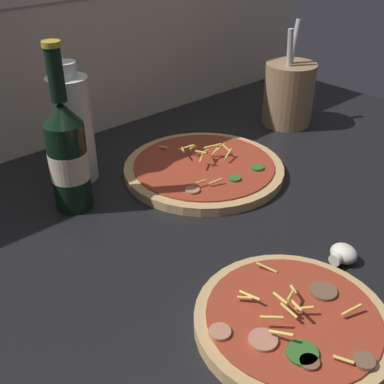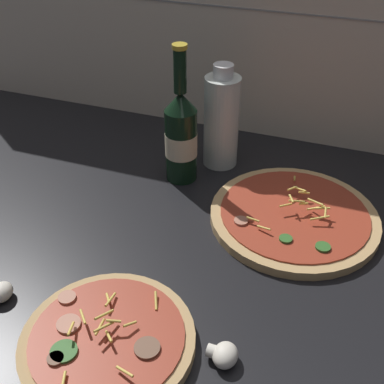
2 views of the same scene
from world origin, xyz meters
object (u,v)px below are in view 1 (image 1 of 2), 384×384
(pizza_far, at_px, (204,169))
(beer_bottle, at_px, (67,154))
(oil_bottle, at_px, (73,128))
(pizza_near, at_px, (292,321))
(utensil_crock, at_px, (288,93))
(mushroom_right, at_px, (343,254))

(pizza_far, relative_size, beer_bottle, 1.10)
(oil_bottle, bearing_deg, pizza_near, -90.42)
(beer_bottle, relative_size, utensil_crock, 1.19)
(beer_bottle, distance_m, utensil_crock, 0.54)
(pizza_near, bearing_deg, utensil_crock, 39.15)
(oil_bottle, height_order, utensil_crock, utensil_crock)
(utensil_crock, bearing_deg, pizza_far, -170.94)
(mushroom_right, xyz_separation_m, utensil_crock, (0.33, 0.37, 0.06))
(pizza_near, distance_m, beer_bottle, 0.42)
(pizza_near, bearing_deg, oil_bottle, 89.58)
(pizza_far, bearing_deg, beer_bottle, 165.23)
(pizza_far, bearing_deg, mushroom_right, -95.95)
(pizza_far, height_order, beer_bottle, beer_bottle)
(pizza_near, bearing_deg, pizza_far, 62.08)
(beer_bottle, bearing_deg, oil_bottle, 54.89)
(oil_bottle, bearing_deg, utensil_crock, -10.98)
(pizza_near, distance_m, utensil_crock, 0.63)
(mushroom_right, bearing_deg, beer_bottle, 118.10)
(utensil_crock, bearing_deg, beer_bottle, 178.49)
(beer_bottle, height_order, utensil_crock, beer_bottle)
(pizza_far, xyz_separation_m, beer_bottle, (-0.24, 0.06, 0.09))
(pizza_near, bearing_deg, beer_bottle, 97.26)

